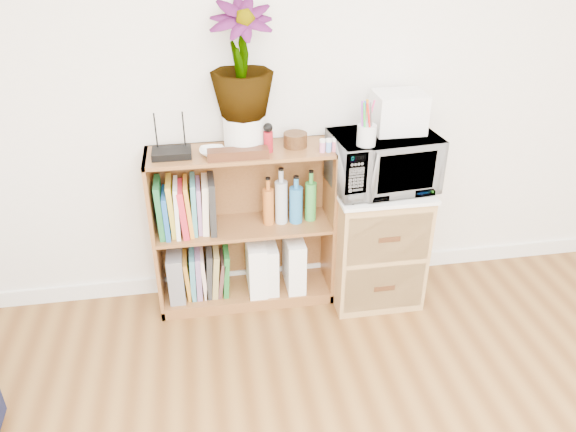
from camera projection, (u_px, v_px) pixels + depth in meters
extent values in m
cube|color=white|center=(300.00, 271.00, 3.53)|extent=(4.00, 0.02, 0.10)
cube|color=brown|center=(244.00, 229.00, 3.16)|extent=(1.00, 0.30, 0.95)
cube|color=#9E7542|center=(375.00, 243.00, 3.26)|extent=(0.50, 0.45, 0.70)
imported|color=white|center=(383.00, 161.00, 3.00)|extent=(0.58, 0.42, 0.30)
cylinder|color=silver|center=(366.00, 135.00, 2.78)|extent=(0.10, 0.10, 0.10)
cube|color=white|center=(398.00, 112.00, 2.93)|extent=(0.26, 0.22, 0.21)
cube|color=black|center=(172.00, 153.00, 2.85)|extent=(0.20, 0.13, 0.04)
imported|color=white|center=(212.00, 152.00, 2.87)|extent=(0.13, 0.13, 0.03)
cylinder|color=silver|center=(244.00, 133.00, 2.90)|extent=(0.21, 0.21, 0.18)
imported|color=#2C6E2D|center=(241.00, 60.00, 2.72)|extent=(0.31, 0.31, 0.56)
cube|color=#3A1D10|center=(238.00, 154.00, 2.82)|extent=(0.31, 0.08, 0.05)
cylinder|color=maroon|center=(268.00, 142.00, 2.88)|extent=(0.05, 0.05, 0.11)
cylinder|color=#341C0E|center=(295.00, 140.00, 2.96)|extent=(0.13, 0.13, 0.07)
cube|color=pink|center=(329.00, 146.00, 2.90)|extent=(0.12, 0.04, 0.06)
cube|color=slate|center=(176.00, 273.00, 3.23)|extent=(0.09, 0.23, 0.29)
cube|color=white|center=(256.00, 265.00, 3.28)|extent=(0.10, 0.26, 0.32)
cube|color=white|center=(268.00, 265.00, 3.29)|extent=(0.10, 0.24, 0.30)
cube|color=white|center=(294.00, 261.00, 3.31)|extent=(0.10, 0.26, 0.32)
cube|color=#1B6733|center=(160.00, 207.00, 3.00)|extent=(0.04, 0.20, 0.31)
cube|color=#1B52A2|center=(167.00, 211.00, 3.02)|extent=(0.03, 0.20, 0.25)
cube|color=gold|center=(172.00, 206.00, 3.01)|extent=(0.04, 0.20, 0.31)
cube|color=white|center=(177.00, 207.00, 3.02)|extent=(0.03, 0.20, 0.30)
cube|color=red|center=(183.00, 208.00, 3.03)|extent=(0.05, 0.20, 0.28)
cube|color=orange|center=(189.00, 206.00, 3.03)|extent=(0.04, 0.20, 0.30)
cube|color=teal|center=(194.00, 205.00, 3.03)|extent=(0.03, 0.20, 0.30)
cube|color=#9E6AA0|center=(199.00, 207.00, 3.04)|extent=(0.03, 0.20, 0.27)
cube|color=#FBE7C3|center=(205.00, 205.00, 3.04)|extent=(0.05, 0.20, 0.29)
cube|color=black|center=(212.00, 203.00, 3.04)|extent=(0.04, 0.20, 0.31)
cylinder|color=#B96022|center=(268.00, 202.00, 3.10)|extent=(0.06, 0.06, 0.27)
cylinder|color=silver|center=(281.00, 197.00, 3.10)|extent=(0.07, 0.07, 0.32)
cylinder|color=#2777BA|center=(296.00, 200.00, 3.12)|extent=(0.07, 0.07, 0.27)
cylinder|color=green|center=(311.00, 197.00, 3.13)|extent=(0.06, 0.06, 0.29)
cube|color=#BC7B21|center=(188.00, 275.00, 3.25)|extent=(0.04, 0.19, 0.25)
cube|color=teal|center=(193.00, 273.00, 3.24)|extent=(0.04, 0.19, 0.28)
cube|color=slate|center=(199.00, 272.00, 3.25)|extent=(0.04, 0.19, 0.28)
cube|color=beige|center=(204.00, 273.00, 3.25)|extent=(0.03, 0.19, 0.26)
cube|color=#282828|center=(209.00, 271.00, 3.25)|extent=(0.05, 0.19, 0.29)
cube|color=#9B8847|center=(215.00, 271.00, 3.26)|extent=(0.06, 0.19, 0.28)
cube|color=#50322E|center=(221.00, 274.00, 3.28)|extent=(0.06, 0.19, 0.23)
cube|color=#1A6325|center=(226.00, 270.00, 3.27)|extent=(0.05, 0.19, 0.28)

